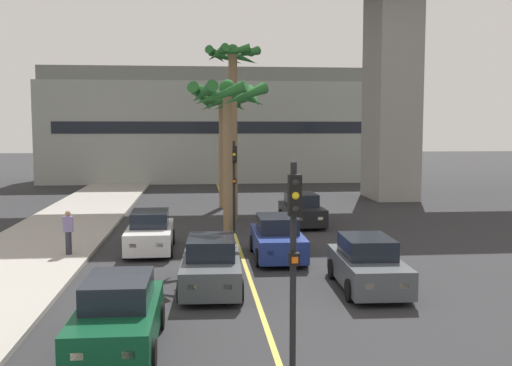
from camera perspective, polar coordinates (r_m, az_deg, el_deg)
name	(u,v)px	position (r m, az deg, el deg)	size (l,w,h in m)	color
lane_stripe_center	(235,235)	(27.26, -2.03, -4.88)	(0.14, 56.00, 0.01)	#DBCC4C
pier_building_backdrop	(216,126)	(54.72, -3.84, 5.37)	(30.00, 8.04, 9.84)	#ADB2A8
car_queue_front	(368,265)	(18.53, 10.48, -7.62)	(1.93, 4.15, 1.56)	#4C5156
car_queue_second	(150,233)	(23.96, -9.97, -4.65)	(1.87, 4.12, 1.56)	white
car_queue_third	(118,316)	(13.86, -12.88, -12.14)	(1.86, 4.11, 1.56)	#0C4728
car_queue_fourth	(302,211)	(29.84, 4.34, -2.61)	(1.91, 4.14, 1.56)	black
car_queue_fifth	(277,239)	(22.37, 2.03, -5.29)	(1.87, 4.12, 1.56)	navy
car_queue_sixth	(211,266)	(18.18, -4.25, -7.80)	(1.95, 4.16, 1.56)	#4C5156
traffic_light_median_near	(294,242)	(11.31, 3.59, -5.57)	(0.24, 0.37, 4.20)	black
traffic_light_median_far	(234,174)	(27.22, -2.10, 0.86)	(0.24, 0.37, 4.20)	black
palm_tree_near_median	(223,118)	(35.97, -3.15, 6.15)	(2.98, 3.02, 6.81)	brown
palm_tree_mid_median	(233,87)	(30.93, -2.18, 9.05)	(2.88, 2.91, 8.97)	brown
palm_tree_far_median	(227,112)	(22.41, -2.78, 6.73)	(3.06, 3.15, 6.57)	brown
pedestrian_far_along	(68,232)	(23.30, -17.30, -4.41)	(0.34, 0.22, 1.62)	#2D2D38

